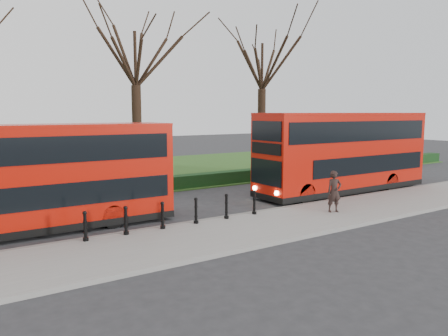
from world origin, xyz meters
TOP-DOWN VIEW (x-y plane):
  - ground at (0.00, 0.00)m, footprint 120.00×120.00m
  - pavement at (0.00, -3.00)m, footprint 60.00×4.00m
  - kerb at (0.00, -1.00)m, footprint 60.00×0.25m
  - grass_verge at (0.00, 15.00)m, footprint 60.00×18.00m
  - hedge at (0.00, 6.80)m, footprint 60.00×0.90m
  - yellow_line_outer at (0.00, -0.70)m, footprint 60.00×0.10m
  - yellow_line_inner at (0.00, -0.50)m, footprint 60.00×0.10m
  - tree_mid at (2.00, 10.00)m, footprint 7.24×7.24m
  - tree_right at (12.00, 10.00)m, footprint 7.33×7.33m
  - bollard_row at (-0.93, -1.35)m, footprint 7.44×0.15m
  - bus_lead at (-5.55, 1.34)m, footprint 10.30×2.37m
  - bus_rear at (10.61, 0.65)m, footprint 11.34×2.60m
  - pedestrian at (5.92, -2.96)m, footprint 0.78×0.63m

SIDE VIEW (x-z plane):
  - ground at x=0.00m, z-range 0.00..0.00m
  - yellow_line_outer at x=0.00m, z-range 0.00..0.01m
  - yellow_line_inner at x=0.00m, z-range 0.00..0.01m
  - grass_verge at x=0.00m, z-range 0.00..0.06m
  - pavement at x=0.00m, z-range 0.00..0.15m
  - kerb at x=0.00m, z-range -0.01..0.15m
  - hedge at x=0.00m, z-range 0.00..0.80m
  - bollard_row at x=-0.93m, z-range 0.15..1.15m
  - pedestrian at x=5.92m, z-range 0.15..1.99m
  - bus_lead at x=-5.55m, z-range 0.02..4.11m
  - bus_rear at x=10.61m, z-range 0.02..4.53m
  - tree_mid at x=2.00m, z-range 2.57..13.88m
  - tree_right at x=12.00m, z-range 2.60..14.04m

